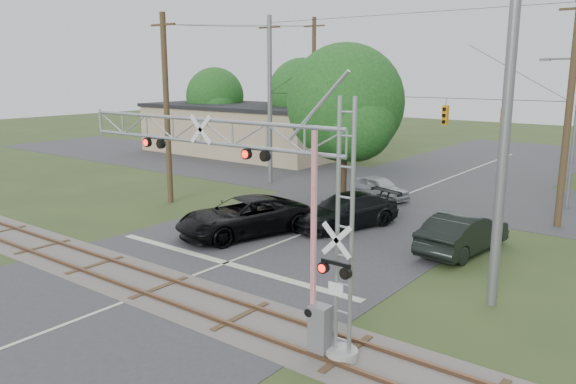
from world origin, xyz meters
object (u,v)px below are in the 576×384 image
Objects in this scene: crossing_gantry at (250,187)px; car_dark at (346,211)px; commercial_building at (247,129)px; traffic_signal_span at (408,108)px; sedan_silver at (379,188)px; streetlight at (572,124)px; pickup_black at (243,217)px.

crossing_gantry is 12.77m from car_dark.
crossing_gantry reaches higher than commercial_building.
sedan_silver is (-1.79, 0.10, -4.98)m from traffic_signal_span.
traffic_signal_span reaches higher than car_dark.
streetlight is (4.01, 23.02, 0.40)m from crossing_gantry.
traffic_signal_span is at bearing 91.46° from pickup_black.
crossing_gantry is 38.33m from commercial_building.
crossing_gantry is 0.57× the size of traffic_signal_span.
streetlight reaches higher than crossing_gantry.
traffic_signal_span is 4.64× the size of sedan_silver.
commercial_building is at bearing 161.20° from car_dark.
commercial_building is (-19.87, 10.07, 1.65)m from sedan_silver.
streetlight is at bearing 30.60° from traffic_signal_span.
traffic_signal_span is at bearing -24.53° from commercial_building.
streetlight reaches higher than pickup_black.
streetlight reaches higher than sedan_silver.
streetlight is at bearing 80.11° from crossing_gantry.
crossing_gantry is at bearing -47.57° from commercial_building.
crossing_gantry is 1.67× the size of pickup_black.
pickup_black is at bearing 133.45° from crossing_gantry.
traffic_signal_span reaches higher than pickup_black.
pickup_black is 1.12× the size of car_dark.
sedan_silver is at bearing -26.27° from commercial_building.
commercial_building is at bearing 148.86° from pickup_black.
traffic_signal_span is at bearing 109.30° from car_dark.
crossing_gantry is 23.37m from streetlight.
pickup_black is (-7.03, 7.43, -3.54)m from crossing_gantry.
traffic_signal_span is (-3.87, 18.36, 1.24)m from crossing_gantry.
pickup_black is at bearing -169.87° from sedan_silver.
car_dark is 1.41× the size of sedan_silver.
commercial_building is 30.15m from streetlight.
sedan_silver is 0.21× the size of commercial_building.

